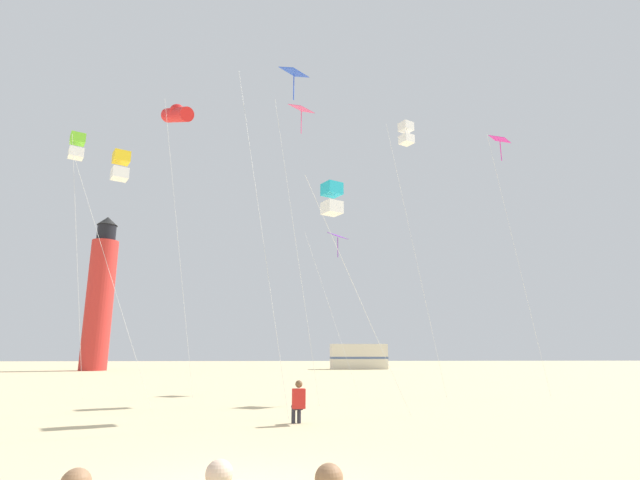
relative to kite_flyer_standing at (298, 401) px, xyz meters
name	(u,v)px	position (x,y,z in m)	size (l,w,h in m)	color
kite_flyer_standing	(298,401)	(0.00, 0.00, 0.00)	(0.39, 0.54, 1.16)	red
kite_diamond_rainbow	(301,121)	(0.08, 5.73, 11.25)	(1.91, 1.76, 12.70)	silver
kite_box_lime	(77,147)	(-9.98, 6.96, 10.31)	(1.70, 1.70, 11.52)	silver
kite_diamond_violet	(337,241)	(2.21, 11.71, 7.19)	(2.57, 2.44, 8.33)	silver
kite_diamond_blue	(291,86)	(-0.35, 3.08, 11.37)	(2.77, 2.77, 12.84)	silver
kite_box_white	(406,134)	(5.53, 8.75, 12.20)	(2.19, 1.64, 13.43)	silver
kite_box_gold	(121,166)	(-7.06, 4.54, 8.48)	(3.23, 2.62, 9.68)	silver
kite_diamond_magenta	(501,150)	(10.48, 8.80, 11.46)	(1.82, 1.64, 12.92)	silver
kite_tube_scarlet	(177,114)	(-5.88, 7.89, 12.52)	(2.61, 2.77, 13.84)	silver
kite_box_cyan	(332,199)	(1.17, 2.50, 6.61)	(3.34, 2.72, 7.81)	silver
lighthouse_distant	(100,296)	(-21.14, 40.02, 7.22)	(2.80, 2.80, 16.80)	red
rv_van_cream	(359,357)	(7.47, 42.79, 0.78)	(6.49, 2.47, 2.80)	beige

